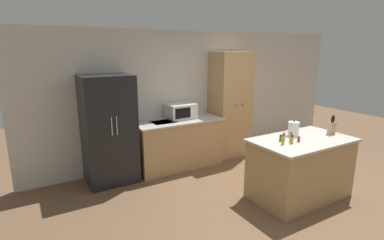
{
  "coord_description": "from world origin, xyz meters",
  "views": [
    {
      "loc": [
        -3.36,
        -2.92,
        2.27
      ],
      "look_at": [
        -0.82,
        1.4,
        1.05
      ],
      "focal_mm": 28.0,
      "sensor_mm": 36.0,
      "label": 1
    }
  ],
  "objects_px": {
    "kettle": "(293,129)",
    "spice_bottle_orange_cap": "(284,136)",
    "spice_bottle_pale_salt": "(291,137)",
    "pantry_cabinet": "(230,105)",
    "microwave": "(181,111)",
    "spice_bottle_short_red": "(281,138)",
    "spice_bottle_amber_oil": "(283,139)",
    "spice_bottle_tall_dark": "(292,140)",
    "spice_bottle_green_herb": "(299,139)",
    "refrigerator": "(109,130)",
    "knife_block": "(332,128)"
  },
  "relations": [
    {
      "from": "microwave",
      "to": "kettle",
      "type": "distance_m",
      "value": 2.16
    },
    {
      "from": "refrigerator",
      "to": "kettle",
      "type": "distance_m",
      "value": 3.0
    },
    {
      "from": "spice_bottle_amber_oil",
      "to": "pantry_cabinet",
      "type": "bearing_deg",
      "value": 72.31
    },
    {
      "from": "microwave",
      "to": "spice_bottle_short_red",
      "type": "distance_m",
      "value": 2.13
    },
    {
      "from": "spice_bottle_amber_oil",
      "to": "microwave",
      "type": "bearing_deg",
      "value": 102.2
    },
    {
      "from": "spice_bottle_short_red",
      "to": "spice_bottle_amber_oil",
      "type": "distance_m",
      "value": 0.14
    },
    {
      "from": "pantry_cabinet",
      "to": "kettle",
      "type": "bearing_deg",
      "value": -96.52
    },
    {
      "from": "pantry_cabinet",
      "to": "spice_bottle_short_red",
      "type": "relative_size",
      "value": 23.21
    },
    {
      "from": "knife_block",
      "to": "spice_bottle_amber_oil",
      "type": "height_order",
      "value": "knife_block"
    },
    {
      "from": "refrigerator",
      "to": "spice_bottle_orange_cap",
      "type": "xyz_separation_m",
      "value": [
        2.05,
        -1.95,
        0.08
      ]
    },
    {
      "from": "pantry_cabinet",
      "to": "microwave",
      "type": "bearing_deg",
      "value": 176.81
    },
    {
      "from": "spice_bottle_amber_oil",
      "to": "spice_bottle_pale_salt",
      "type": "bearing_deg",
      "value": 10.87
    },
    {
      "from": "spice_bottle_amber_oil",
      "to": "spice_bottle_orange_cap",
      "type": "distance_m",
      "value": 0.17
    },
    {
      "from": "refrigerator",
      "to": "spice_bottle_green_herb",
      "type": "relative_size",
      "value": 18.81
    },
    {
      "from": "spice_bottle_tall_dark",
      "to": "spice_bottle_short_red",
      "type": "relative_size",
      "value": 1.31
    },
    {
      "from": "microwave",
      "to": "spice_bottle_tall_dark",
      "type": "relative_size",
      "value": 4.34
    },
    {
      "from": "spice_bottle_pale_salt",
      "to": "spice_bottle_orange_cap",
      "type": "height_order",
      "value": "spice_bottle_orange_cap"
    },
    {
      "from": "pantry_cabinet",
      "to": "kettle",
      "type": "distance_m",
      "value": 1.9
    },
    {
      "from": "spice_bottle_short_red",
      "to": "kettle",
      "type": "distance_m",
      "value": 0.4
    },
    {
      "from": "kettle",
      "to": "spice_bottle_orange_cap",
      "type": "bearing_deg",
      "value": -160.64
    },
    {
      "from": "refrigerator",
      "to": "spice_bottle_orange_cap",
      "type": "bearing_deg",
      "value": -43.66
    },
    {
      "from": "spice_bottle_short_red",
      "to": "spice_bottle_pale_salt",
      "type": "relative_size",
      "value": 0.68
    },
    {
      "from": "pantry_cabinet",
      "to": "refrigerator",
      "type": "bearing_deg",
      "value": -178.91
    },
    {
      "from": "microwave",
      "to": "knife_block",
      "type": "height_order",
      "value": "knife_block"
    },
    {
      "from": "refrigerator",
      "to": "spice_bottle_short_red",
      "type": "bearing_deg",
      "value": -44.4
    },
    {
      "from": "spice_bottle_tall_dark",
      "to": "spice_bottle_short_red",
      "type": "height_order",
      "value": "spice_bottle_tall_dark"
    },
    {
      "from": "spice_bottle_short_red",
      "to": "kettle",
      "type": "bearing_deg",
      "value": 15.54
    },
    {
      "from": "spice_bottle_tall_dark",
      "to": "spice_bottle_short_red",
      "type": "bearing_deg",
      "value": 108.86
    },
    {
      "from": "spice_bottle_short_red",
      "to": "spice_bottle_orange_cap",
      "type": "distance_m",
      "value": 0.06
    },
    {
      "from": "spice_bottle_short_red",
      "to": "spice_bottle_green_herb",
      "type": "height_order",
      "value": "spice_bottle_green_herb"
    },
    {
      "from": "pantry_cabinet",
      "to": "spice_bottle_orange_cap",
      "type": "distance_m",
      "value": 2.07
    },
    {
      "from": "pantry_cabinet",
      "to": "spice_bottle_green_herb",
      "type": "bearing_deg",
      "value": -100.48
    },
    {
      "from": "pantry_cabinet",
      "to": "spice_bottle_orange_cap",
      "type": "height_order",
      "value": "pantry_cabinet"
    },
    {
      "from": "knife_block",
      "to": "spice_bottle_green_herb",
      "type": "distance_m",
      "value": 0.77
    },
    {
      "from": "knife_block",
      "to": "spice_bottle_short_red",
      "type": "bearing_deg",
      "value": 171.66
    },
    {
      "from": "spice_bottle_short_red",
      "to": "kettle",
      "type": "relative_size",
      "value": 0.39
    },
    {
      "from": "microwave",
      "to": "spice_bottle_orange_cap",
      "type": "xyz_separation_m",
      "value": [
        0.61,
        -2.06,
        -0.07
      ]
    },
    {
      "from": "refrigerator",
      "to": "spice_bottle_green_herb",
      "type": "xyz_separation_m",
      "value": [
        2.18,
        -2.1,
        0.06
      ]
    },
    {
      "from": "spice_bottle_green_herb",
      "to": "kettle",
      "type": "xyz_separation_m",
      "value": [
        0.18,
        0.26,
        0.06
      ]
    },
    {
      "from": "spice_bottle_amber_oil",
      "to": "spice_bottle_short_red",
      "type": "bearing_deg",
      "value": 56.63
    },
    {
      "from": "knife_block",
      "to": "kettle",
      "type": "height_order",
      "value": "knife_block"
    },
    {
      "from": "spice_bottle_amber_oil",
      "to": "spice_bottle_orange_cap",
      "type": "height_order",
      "value": "spice_bottle_amber_oil"
    },
    {
      "from": "pantry_cabinet",
      "to": "spice_bottle_green_herb",
      "type": "relative_size",
      "value": 22.36
    },
    {
      "from": "spice_bottle_tall_dark",
      "to": "spice_bottle_amber_oil",
      "type": "relative_size",
      "value": 0.77
    },
    {
      "from": "spice_bottle_tall_dark",
      "to": "spice_bottle_orange_cap",
      "type": "bearing_deg",
      "value": 87.6
    },
    {
      "from": "pantry_cabinet",
      "to": "knife_block",
      "type": "distance_m",
      "value": 2.17
    },
    {
      "from": "spice_bottle_short_red",
      "to": "kettle",
      "type": "xyz_separation_m",
      "value": [
        0.38,
        0.11,
        0.07
      ]
    },
    {
      "from": "spice_bottle_amber_oil",
      "to": "kettle",
      "type": "relative_size",
      "value": 0.66
    },
    {
      "from": "spice_bottle_tall_dark",
      "to": "spice_bottle_orange_cap",
      "type": "distance_m",
      "value": 0.15
    },
    {
      "from": "microwave",
      "to": "spice_bottle_amber_oil",
      "type": "xyz_separation_m",
      "value": [
        0.47,
        -2.17,
        -0.06
      ]
    }
  ]
}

